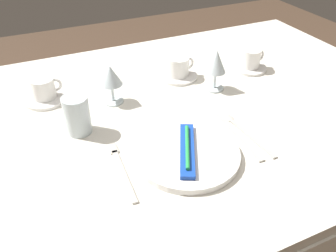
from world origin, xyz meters
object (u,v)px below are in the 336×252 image
dinner_knife (239,136)px  toothbrush_package (187,149)px  coffee_cup_far (251,58)px  wine_glass_centre (111,77)px  coffee_cup_left (179,66)px  wine_glass_left (216,64)px  dinner_plate (187,154)px  spoon_soup (242,130)px  fork_outer (121,168)px  drink_tumbler (77,114)px  coffee_cup_right (44,88)px

dinner_knife → toothbrush_package: bearing=-174.8°
coffee_cup_far → wine_glass_centre: (-0.54, -0.02, 0.04)m
toothbrush_package → coffee_cup_left: coffee_cup_left is taller
wine_glass_centre → wine_glass_left: size_ratio=0.91×
dinner_plate → spoon_soup: 0.20m
fork_outer → dinner_plate: bearing=-8.8°
drink_tumbler → fork_outer: bearing=-73.9°
toothbrush_package → wine_glass_centre: 0.36m
coffee_cup_left → drink_tumbler: (-0.40, -0.18, 0.01)m
fork_outer → drink_tumbler: (-0.06, 0.20, 0.05)m
coffee_cup_right → wine_glass_left: 0.57m
coffee_cup_far → coffee_cup_left: bearing=169.4°
spoon_soup → coffee_cup_left: (-0.03, 0.37, 0.04)m
spoon_soup → coffee_cup_left: bearing=94.0°
wine_glass_centre → coffee_cup_far: bearing=1.7°
dinner_plate → spoon_soup: bearing=10.9°
toothbrush_package → drink_tumbler: size_ratio=1.82×
dinner_plate → coffee_cup_far: 0.58m
coffee_cup_left → wine_glass_left: wine_glass_left is taller
coffee_cup_far → wine_glass_centre: 0.55m
spoon_soup → coffee_cup_right: coffee_cup_right is taller
coffee_cup_far → drink_tumbler: (-0.68, -0.13, 0.01)m
toothbrush_package → dinner_knife: size_ratio=0.85×
wine_glass_centre → dinner_plate: bearing=-74.4°
coffee_cup_far → drink_tumbler: drink_tumbler is taller
coffee_cup_far → fork_outer: bearing=-151.9°
coffee_cup_right → drink_tumbler: size_ratio=0.87×
coffee_cup_right → coffee_cup_far: coffee_cup_far is taller
drink_tumbler → dinner_plate: bearing=-45.1°
wine_glass_left → drink_tumbler: 0.48m
dinner_knife → wine_glass_left: (0.08, 0.27, 0.09)m
spoon_soup → wine_glass_left: size_ratio=1.61×
toothbrush_package → wine_glass_centre: wine_glass_centre is taller
toothbrush_package → coffee_cup_left: (0.17, 0.41, 0.02)m
coffee_cup_right → wine_glass_left: wine_glass_left is taller
spoon_soup → coffee_cup_left: coffee_cup_left is taller
dinner_plate → dinner_knife: bearing=5.2°
spoon_soup → dinner_plate: bearing=-169.1°
dinner_knife → coffee_cup_right: size_ratio=2.46×
coffee_cup_right → coffee_cup_far: size_ratio=1.01×
drink_tumbler → wine_glass_left: bearing=6.0°
coffee_cup_right → wine_glass_centre: 0.23m
coffee_cup_right → wine_glass_left: (0.54, -0.16, 0.05)m
spoon_soup → coffee_cup_right: size_ratio=2.33×
fork_outer → coffee_cup_left: bearing=48.1°
dinner_plate → wine_glass_centre: bearing=105.6°
coffee_cup_far → spoon_soup: bearing=-128.2°
fork_outer → dinner_knife: size_ratio=0.95×
coffee_cup_left → wine_glass_centre: wine_glass_centre is taller
spoon_soup → fork_outer: bearing=-178.2°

